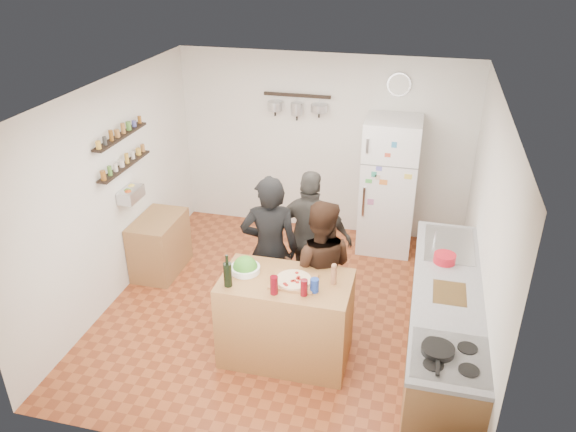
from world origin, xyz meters
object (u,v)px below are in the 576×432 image
(counter_run, at_px, (443,330))
(red_bowl, at_px, (445,258))
(person_left, at_px, (270,250))
(fridge, at_px, (389,186))
(side_table, at_px, (160,245))
(prep_island, at_px, (286,319))
(person_center, at_px, (319,269))
(person_back, at_px, (311,238))
(wall_clock, at_px, (399,84))
(skillet, at_px, (438,350))
(salt_canister, at_px, (314,285))
(salad_bowl, at_px, (245,269))
(pepper_mill, at_px, (334,276))
(wine_bottle, at_px, (228,275))

(counter_run, xyz_separation_m, red_bowl, (-0.05, 0.47, 0.52))
(person_left, xyz_separation_m, fridge, (1.09, 1.89, 0.05))
(side_table, bearing_deg, prep_island, -31.70)
(person_center, height_order, counter_run, person_center)
(prep_island, relative_size, person_left, 0.74)
(prep_island, relative_size, person_back, 0.78)
(fridge, height_order, side_table, fridge)
(wall_clock, distance_m, side_table, 3.62)
(skillet, distance_m, fridge, 3.29)
(salt_canister, bearing_deg, wall_clock, 81.16)
(person_center, xyz_separation_m, person_back, (-0.21, 0.57, 0.03))
(person_center, bearing_deg, salt_canister, 91.54)
(red_bowl, bearing_deg, skillet, -92.05)
(person_back, bearing_deg, person_center, 111.70)
(prep_island, height_order, salad_bowl, salad_bowl)
(person_back, bearing_deg, counter_run, 151.92)
(counter_run, distance_m, wall_clock, 3.22)
(person_back, bearing_deg, skillet, 129.81)
(prep_island, xyz_separation_m, side_table, (-1.93, 1.19, -0.09))
(skillet, bearing_deg, red_bowl, 87.95)
(salt_canister, height_order, fridge, fridge)
(pepper_mill, bearing_deg, salad_bowl, 180.00)
(salad_bowl, relative_size, salt_canister, 2.18)
(person_center, height_order, side_table, person_center)
(person_left, bearing_deg, fridge, -134.12)
(wine_bottle, bearing_deg, skillet, -14.71)
(pepper_mill, relative_size, red_bowl, 0.79)
(red_bowl, distance_m, fridge, 1.96)
(wine_bottle, height_order, salt_canister, wine_bottle)
(pepper_mill, distance_m, side_table, 2.72)
(person_center, distance_m, skillet, 1.70)
(counter_run, bearing_deg, person_left, 167.52)
(prep_island, relative_size, side_table, 1.56)
(counter_run, relative_size, red_bowl, 12.11)
(wall_clock, xyz_separation_m, side_table, (-2.69, -1.64, -1.78))
(salad_bowl, bearing_deg, skillet, -22.87)
(wine_bottle, bearing_deg, person_back, 67.86)
(prep_island, bearing_deg, wine_bottle, -156.25)
(person_back, relative_size, fridge, 0.89)
(wine_bottle, relative_size, red_bowl, 1.10)
(skillet, height_order, fridge, fridge)
(wall_clock, bearing_deg, wine_bottle, -112.42)
(counter_run, distance_m, side_table, 3.58)
(skillet, bearing_deg, fridge, 101.40)
(salad_bowl, xyz_separation_m, red_bowl, (1.88, 0.63, 0.03))
(fridge, relative_size, side_table, 2.25)
(prep_island, relative_size, fridge, 0.69)
(prep_island, distance_m, counter_run, 1.52)
(wine_bottle, bearing_deg, salt_canister, 7.13)
(counter_run, distance_m, fridge, 2.46)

